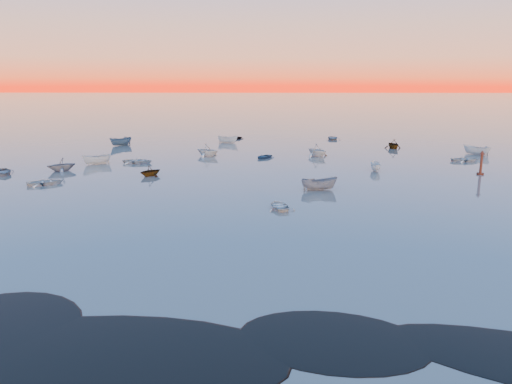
{
  "coord_description": "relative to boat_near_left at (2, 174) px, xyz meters",
  "views": [
    {
      "loc": [
        -0.61,
        -19.62,
        11.87
      ],
      "look_at": [
        -1.53,
        28.0,
        0.97
      ],
      "focal_mm": 35.0,
      "sensor_mm": 36.0,
      "label": 1
    }
  ],
  "objects": [
    {
      "name": "ground",
      "position": [
        33.9,
        58.32,
        0.0
      ],
      "size": [
        600.0,
        600.0,
        0.0
      ],
      "primitive_type": "plane",
      "color": "#6B6259",
      "rests_on": "ground"
    },
    {
      "name": "moored_fleet",
      "position": [
        33.9,
        11.32,
        0.0
      ],
      "size": [
        124.0,
        58.0,
        1.2
      ],
      "primitive_type": null,
      "color": "silver",
      "rests_on": "ground"
    },
    {
      "name": "mud_lobes",
      "position": [
        33.9,
        -42.68,
        0.01
      ],
      "size": [
        140.0,
        6.0,
        0.07
      ],
      "primitive_type": null,
      "color": "black",
      "rests_on": "ground"
    },
    {
      "name": "boat_near_left",
      "position": [
        0.0,
        0.0,
        0.0
      ],
      "size": [
        4.55,
        3.9,
        1.07
      ],
      "primitive_type": "imported",
      "rotation": [
        0.0,
        0.0,
        0.6
      ],
      "color": "slate",
      "rests_on": "ground"
    },
    {
      "name": "channel_marker",
      "position": [
        60.41,
        1.03,
        1.25
      ],
      "size": [
        0.89,
        0.89,
        3.16
      ],
      "color": "#4C1C10",
      "rests_on": "ground"
    },
    {
      "name": "boat_near_center",
      "position": [
        39.14,
        -8.29,
        0.0
      ],
      "size": [
        2.14,
        4.16,
        1.38
      ],
      "primitive_type": "imported",
      "rotation": [
        0.0,
        0.0,
        1.69
      ],
      "color": "slate",
      "rests_on": "ground"
    }
  ]
}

